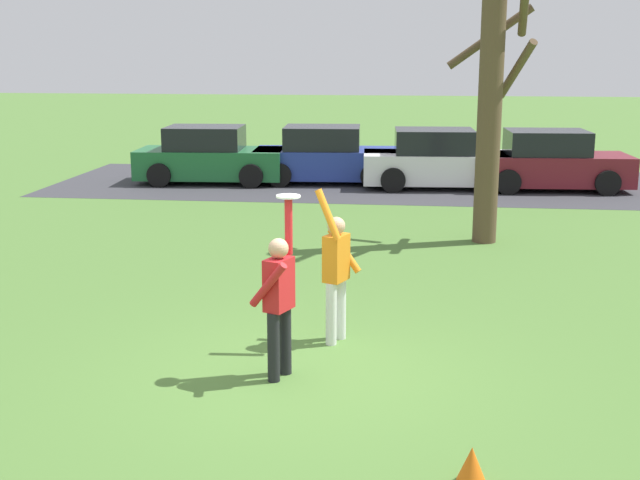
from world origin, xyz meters
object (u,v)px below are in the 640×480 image
object	(u,v)px
bare_tree_tall	(494,73)
field_cone_orange	(472,464)
frisbee_disc	(288,196)
parked_car_maroon	(550,163)
person_catcher	(279,296)
person_defender	(336,268)
parked_car_blue	(326,157)
parked_car_green	(209,157)
parked_car_white	(438,161)

from	to	relation	value
bare_tree_tall	field_cone_orange	xyz separation A→B (m)	(-0.82, -9.56, -3.10)
frisbee_disc	bare_tree_tall	world-z (taller)	bare_tree_tall
parked_car_maroon	person_catcher	bearing A→B (deg)	-113.21
person_defender	parked_car_blue	bearing A→B (deg)	-150.96
parked_car_green	parked_car_white	size ratio (longest dim) A/B	1.00
parked_car_green	field_cone_orange	size ratio (longest dim) A/B	13.12
frisbee_disc	parked_car_green	size ratio (longest dim) A/B	0.07
person_defender	bare_tree_tall	xyz separation A→B (m)	(2.37, 6.13, 2.28)
frisbee_disc	parked_car_maroon	distance (m)	14.67
person_catcher	parked_car_white	world-z (taller)	person_catcher
person_catcher	parked_car_white	distance (m)	14.06
person_defender	parked_car_white	bearing A→B (deg)	-164.77
parked_car_white	parked_car_maroon	distance (m)	2.99
parked_car_white	person_catcher	bearing A→B (deg)	-101.73
parked_car_green	bare_tree_tall	size ratio (longest dim) A/B	0.61
parked_car_maroon	parked_car_white	bearing A→B (deg)	177.33
parked_car_blue	person_catcher	bearing A→B (deg)	-89.09
parked_car_maroon	bare_tree_tall	size ratio (longest dim) A/B	0.61
parked_car_green	field_cone_orange	bearing A→B (deg)	-71.70
parked_car_green	parked_car_white	bearing A→B (deg)	-4.45
parked_car_green	person_catcher	bearing A→B (deg)	-76.10
frisbee_disc	field_cone_orange	distance (m)	3.64
field_cone_orange	parked_car_maroon	bearing A→B (deg)	79.60
parked_car_blue	bare_tree_tall	size ratio (longest dim) A/B	0.61
parked_car_maroon	bare_tree_tall	bearing A→B (deg)	-111.47
person_defender	frisbee_disc	world-z (taller)	frisbee_disc
person_catcher	frisbee_disc	xyz separation A→B (m)	(0.08, 0.21, 1.11)
parked_car_maroon	bare_tree_tall	distance (m)	7.32
person_defender	bare_tree_tall	size ratio (longest dim) A/B	0.30
parked_car_green	parked_car_blue	distance (m)	3.31
person_catcher	bare_tree_tall	distance (m)	8.28
person_catcher	parked_car_white	xyz separation A→B (m)	(2.03, 13.91, -0.25)
field_cone_orange	frisbee_disc	bearing A→B (deg)	130.09
frisbee_disc	parked_car_maroon	bearing A→B (deg)	70.23
frisbee_disc	parked_car_white	size ratio (longest dim) A/B	0.07
bare_tree_tall	person_defender	bearing A→B (deg)	-111.15
parked_car_white	parked_car_green	bearing A→B (deg)	175.55
parked_car_green	parked_car_maroon	bearing A→B (deg)	-3.89
person_catcher	bare_tree_tall	xyz separation A→B (m)	(2.89, 7.42, 2.28)
parked_car_maroon	field_cone_orange	xyz separation A→B (m)	(-2.96, -16.10, -0.57)
parked_car_green	parked_car_white	xyz separation A→B (m)	(6.40, -0.12, 0.00)
parked_car_blue	parked_car_maroon	bearing A→B (deg)	-7.91
frisbee_disc	parked_car_white	world-z (taller)	frisbee_disc
person_defender	parked_car_white	world-z (taller)	person_defender
parked_car_blue	parked_car_maroon	xyz separation A→B (m)	(6.11, -0.48, 0.00)
parked_car_green	parked_car_maroon	world-z (taller)	same
parked_car_green	parked_car_maroon	size ratio (longest dim) A/B	1.00
person_defender	parked_car_green	xyz separation A→B (m)	(-4.89, 12.74, -0.25)
parked_car_white	parked_car_blue	bearing A→B (deg)	167.15
person_defender	parked_car_blue	world-z (taller)	person_defender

